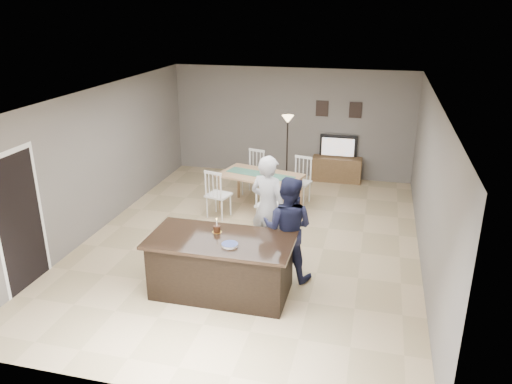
% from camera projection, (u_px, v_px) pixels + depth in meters
% --- Properties ---
extents(floor, '(8.00, 8.00, 0.00)m').
position_uv_depth(floor, '(251.00, 241.00, 9.27)').
color(floor, tan).
rests_on(floor, ground).
extents(room_shell, '(8.00, 8.00, 8.00)m').
position_uv_depth(room_shell, '(251.00, 154.00, 8.68)').
color(room_shell, slate).
rests_on(room_shell, floor).
extents(kitchen_island, '(2.15, 1.10, 0.90)m').
position_uv_depth(kitchen_island, '(221.00, 265.00, 7.47)').
color(kitchen_island, black).
rests_on(kitchen_island, floor).
extents(tv_console, '(1.20, 0.40, 0.60)m').
position_uv_depth(tv_console, '(337.00, 169.00, 12.31)').
color(tv_console, brown).
rests_on(tv_console, floor).
extents(television, '(0.91, 0.12, 0.53)m').
position_uv_depth(television, '(338.00, 147.00, 12.18)').
color(television, black).
rests_on(television, tv_console).
extents(tv_screen_glow, '(0.78, 0.00, 0.78)m').
position_uv_depth(tv_screen_glow, '(338.00, 147.00, 12.10)').
color(tv_screen_glow, orange).
rests_on(tv_screen_glow, tv_console).
extents(picture_frames, '(1.10, 0.02, 0.38)m').
position_uv_depth(picture_frames, '(339.00, 109.00, 12.00)').
color(picture_frames, black).
rests_on(picture_frames, room_shell).
extents(doorway, '(0.00, 2.10, 2.65)m').
position_uv_depth(doorway, '(18.00, 210.00, 7.41)').
color(doorway, black).
rests_on(doorway, floor).
extents(woman, '(0.78, 0.64, 1.83)m').
position_uv_depth(woman, '(268.00, 208.00, 8.39)').
color(woman, '#B0B0B4').
rests_on(woman, floor).
extents(man, '(0.88, 0.71, 1.69)m').
position_uv_depth(man, '(288.00, 228.00, 7.78)').
color(man, '#181B36').
rests_on(man, floor).
extents(birthday_cake, '(0.15, 0.15, 0.23)m').
position_uv_depth(birthday_cake, '(217.00, 229.00, 7.50)').
color(birthday_cake, gold).
rests_on(birthday_cake, kitchen_island).
extents(plate_stack, '(0.24, 0.24, 0.04)m').
position_uv_depth(plate_stack, '(230.00, 245.00, 7.09)').
color(plate_stack, white).
rests_on(plate_stack, kitchen_island).
extents(dining_table, '(2.01, 2.23, 1.03)m').
position_uv_depth(dining_table, '(260.00, 181.00, 10.46)').
color(dining_table, '#9D8055').
rests_on(dining_table, floor).
extents(floor_lamp, '(0.27, 0.27, 1.79)m').
position_uv_depth(floor_lamp, '(287.00, 133.00, 11.29)').
color(floor_lamp, black).
rests_on(floor_lamp, floor).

